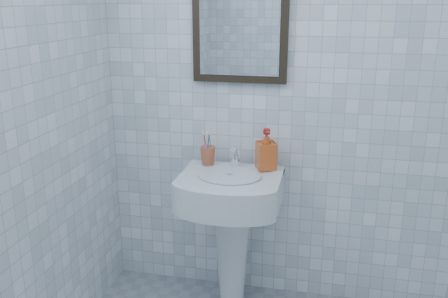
# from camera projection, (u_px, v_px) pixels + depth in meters

# --- Properties ---
(wall_back) EXTENTS (2.20, 0.02, 2.50)m
(wall_back) POSITION_uv_depth(u_px,v_px,m) (306.00, 82.00, 2.60)
(wall_back) COLOR white
(wall_back) RESTS_ON ground
(washbasin) EXTENTS (0.52, 0.38, 0.80)m
(washbasin) POSITION_uv_depth(u_px,v_px,m) (231.00, 218.00, 2.67)
(washbasin) COLOR white
(washbasin) RESTS_ON ground
(faucet) EXTENTS (0.05, 0.11, 0.12)m
(faucet) POSITION_uv_depth(u_px,v_px,m) (235.00, 158.00, 2.67)
(faucet) COLOR silver
(faucet) RESTS_ON washbasin
(toothbrush_cup) EXTENTS (0.09, 0.09, 0.10)m
(toothbrush_cup) POSITION_uv_depth(u_px,v_px,m) (208.00, 156.00, 2.71)
(toothbrush_cup) COLOR #B65233
(toothbrush_cup) RESTS_ON washbasin
(soap_dispenser) EXTENTS (0.13, 0.13, 0.22)m
(soap_dispenser) POSITION_uv_depth(u_px,v_px,m) (266.00, 149.00, 2.63)
(soap_dispenser) COLOR red
(soap_dispenser) RESTS_ON washbasin
(wall_mirror) EXTENTS (0.50, 0.04, 0.62)m
(wall_mirror) POSITION_uv_depth(u_px,v_px,m) (240.00, 22.00, 2.56)
(wall_mirror) COLOR black
(wall_mirror) RESTS_ON wall_back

